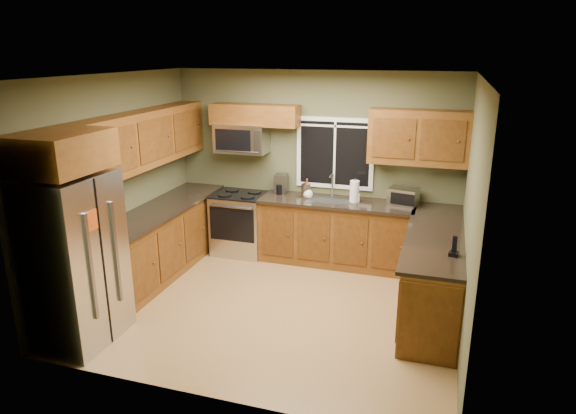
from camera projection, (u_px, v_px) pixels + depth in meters
The scene contains 29 objects.
floor at pixel (275, 305), 6.21m from camera, with size 4.20×4.20×0.00m, color olive.
ceiling at pixel (274, 76), 5.42m from camera, with size 4.20×4.20×0.00m, color white.
back_wall at pixel (314, 166), 7.46m from camera, with size 4.20×4.20×0.00m, color #4E5132.
front_wall at pixel (203, 257), 4.17m from camera, with size 4.20×4.20×0.00m, color #4E5132.
left_wall at pixel (116, 185), 6.41m from camera, with size 3.60×3.60×0.00m, color #4E5132.
right_wall at pixel (470, 216), 5.22m from camera, with size 3.60×3.60×0.00m, color #4E5132.
window at pixel (335, 153), 7.29m from camera, with size 1.12×0.03×1.02m.
base_cabinets_left at pixel (162, 241), 7.03m from camera, with size 0.60×2.65×0.90m, color brown.
countertop_left at pixel (161, 209), 6.88m from camera, with size 0.65×2.65×0.04m, color black.
base_cabinets_back at pixel (336, 233), 7.33m from camera, with size 2.17×0.60×0.90m, color brown.
countertop_back at pixel (337, 202), 7.17m from camera, with size 2.17×0.65×0.04m, color black.
base_cabinets_peninsula at pixel (434, 272), 6.06m from camera, with size 0.60×2.52×0.90m.
countertop_peninsula at pixel (435, 234), 5.94m from camera, with size 0.65×2.50×0.04m, color black.
upper_cabinets_left at pixel (145, 139), 6.65m from camera, with size 0.33×2.65×0.72m, color brown.
upper_cabinets_back_left at pixel (255, 115), 7.34m from camera, with size 1.30×0.33×0.30m, color brown.
upper_cabinets_back_right at pixel (419, 137), 6.74m from camera, with size 1.30×0.33×0.72m, color brown.
upper_cabinet_over_fridge at pixel (59, 151), 4.92m from camera, with size 0.72×0.90×0.38m, color brown.
refrigerator at pixel (74, 260), 5.26m from camera, with size 0.74×0.90×1.80m.
range at pixel (240, 223), 7.71m from camera, with size 0.76×0.69×0.94m.
microwave at pixel (242, 138), 7.47m from camera, with size 0.76×0.41×0.42m.
sink at pixel (329, 199), 7.21m from camera, with size 0.60×0.42×0.36m.
toaster_oven at pixel (403, 197), 6.95m from camera, with size 0.43×0.37×0.24m.
coffee_maker at pixel (281, 184), 7.52m from camera, with size 0.19×0.24×0.28m.
kettle at pixel (306, 190), 7.31m from camera, with size 0.17×0.17×0.24m.
paper_towel_roll at pixel (354, 191), 7.08m from camera, with size 0.17×0.17×0.33m.
soap_bottle_a at pixel (307, 188), 7.30m from camera, with size 0.10×0.11×0.27m, color #BF4312.
soap_bottle_b at pixel (356, 195), 7.10m from camera, with size 0.08×0.09×0.19m, color white.
soap_bottle_c at pixel (308, 192), 7.28m from camera, with size 0.14×0.14×0.17m, color white.
cordless_phone at pixel (454, 250), 5.24m from camera, with size 0.11×0.11×0.21m.
Camera 1 is at (1.81, -5.28, 2.97)m, focal length 32.00 mm.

